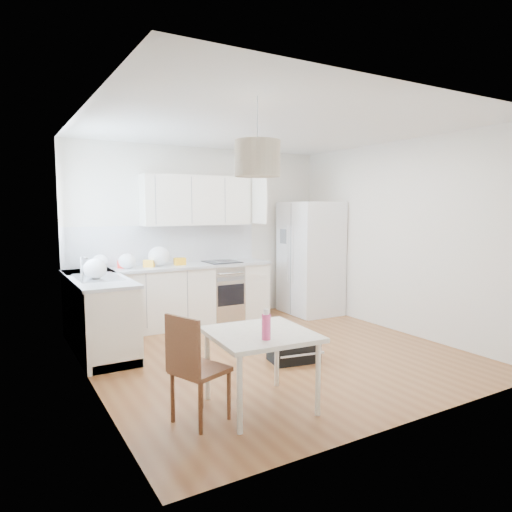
{
  "coord_description": "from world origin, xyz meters",
  "views": [
    {
      "loc": [
        -2.9,
        -4.57,
        1.76
      ],
      "look_at": [
        -0.0,
        0.4,
        1.15
      ],
      "focal_mm": 32.0,
      "sensor_mm": 36.0,
      "label": 1
    }
  ],
  "objects_px": {
    "gym_bag": "(293,351)",
    "dining_chair": "(201,367)",
    "dining_table": "(260,340)",
    "refrigerator": "(311,258)"
  },
  "relations": [
    {
      "from": "dining_table",
      "to": "gym_bag",
      "type": "relative_size",
      "value": 1.71
    },
    {
      "from": "dining_chair",
      "to": "gym_bag",
      "type": "height_order",
      "value": "dining_chair"
    },
    {
      "from": "dining_table",
      "to": "gym_bag",
      "type": "bearing_deg",
      "value": 46.01
    },
    {
      "from": "gym_bag",
      "to": "dining_chair",
      "type": "bearing_deg",
      "value": -140.99
    },
    {
      "from": "dining_table",
      "to": "dining_chair",
      "type": "relative_size",
      "value": 1.01
    },
    {
      "from": "dining_chair",
      "to": "gym_bag",
      "type": "relative_size",
      "value": 1.7
    },
    {
      "from": "refrigerator",
      "to": "dining_table",
      "type": "xyz_separation_m",
      "value": [
        -2.62,
        -2.74,
        -0.32
      ]
    },
    {
      "from": "refrigerator",
      "to": "dining_chair",
      "type": "height_order",
      "value": "refrigerator"
    },
    {
      "from": "refrigerator",
      "to": "gym_bag",
      "type": "xyz_separation_m",
      "value": [
        -1.67,
        -1.89,
        -0.81
      ]
    },
    {
      "from": "refrigerator",
      "to": "dining_table",
      "type": "relative_size",
      "value": 2.02
    }
  ]
}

